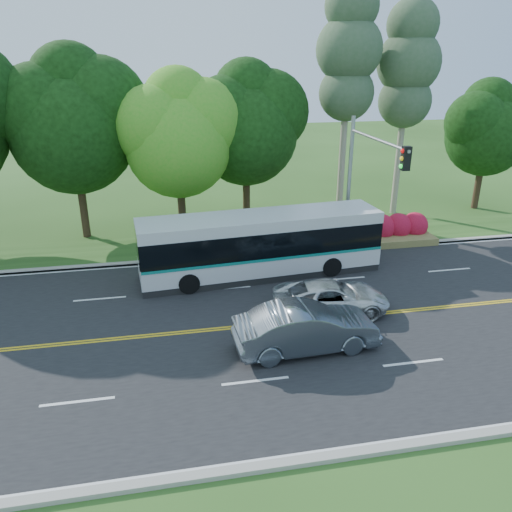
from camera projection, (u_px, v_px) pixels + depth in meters
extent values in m
plane|color=#2A4F1A|center=(251.00, 326.00, 19.36)|extent=(120.00, 120.00, 0.00)
cube|color=black|center=(251.00, 326.00, 19.36)|extent=(60.00, 14.00, 0.02)
cube|color=#A19D92|center=(226.00, 257.00, 25.84)|extent=(60.00, 0.30, 0.15)
cube|color=#A19D92|center=(301.00, 461.00, 12.82)|extent=(60.00, 0.30, 0.15)
cube|color=#2A4F1A|center=(222.00, 245.00, 27.54)|extent=(60.00, 4.00, 0.10)
cube|color=gold|center=(251.00, 327.00, 19.28)|extent=(57.00, 0.10, 0.00)
cube|color=gold|center=(251.00, 325.00, 19.42)|extent=(57.00, 0.10, 0.00)
cube|color=silver|center=(77.00, 402.00, 15.11)|extent=(2.20, 0.12, 0.00)
cube|color=silver|center=(255.00, 381.00, 16.08)|extent=(2.20, 0.12, 0.00)
cube|color=silver|center=(413.00, 362.00, 17.04)|extent=(2.20, 0.12, 0.00)
cube|color=silver|center=(100.00, 299.00, 21.49)|extent=(2.20, 0.12, 0.00)
cube|color=silver|center=(226.00, 288.00, 22.45)|extent=(2.20, 0.12, 0.00)
cube|color=silver|center=(342.00, 279.00, 23.41)|extent=(2.20, 0.12, 0.00)
cube|color=silver|center=(449.00, 270.00, 24.37)|extent=(2.20, 0.12, 0.00)
cube|color=silver|center=(227.00, 260.00, 25.59)|extent=(57.00, 0.12, 0.00)
cube|color=silver|center=(298.00, 455.00, 13.11)|extent=(57.00, 0.12, 0.00)
cylinder|color=#2F2215|center=(83.00, 206.00, 28.30)|extent=(0.44, 0.44, 3.60)
sphere|color=black|center=(73.00, 133.00, 26.76)|extent=(6.60, 6.60, 6.60)
sphere|color=black|center=(100.00, 106.00, 26.80)|extent=(5.28, 5.28, 5.28)
sphere|color=black|center=(43.00, 111.00, 25.91)|extent=(4.95, 4.95, 4.95)
sphere|color=black|center=(70.00, 84.00, 26.21)|extent=(4.29, 4.29, 4.29)
cylinder|color=#2F2215|center=(182.00, 209.00, 28.42)|extent=(0.44, 0.44, 3.24)
sphere|color=green|center=(178.00, 144.00, 27.05)|extent=(5.80, 5.80, 5.80)
sphere|color=green|center=(201.00, 121.00, 27.12)|extent=(4.64, 4.64, 4.64)
sphere|color=green|center=(155.00, 126.00, 26.29)|extent=(4.35, 4.35, 4.35)
sphere|color=green|center=(177.00, 102.00, 26.62)|extent=(3.77, 3.77, 3.77)
cylinder|color=#2F2215|center=(246.00, 197.00, 30.45)|extent=(0.44, 0.44, 3.42)
sphere|color=black|center=(246.00, 134.00, 29.02)|extent=(6.00, 6.00, 6.00)
sphere|color=black|center=(268.00, 111.00, 29.08)|extent=(4.80, 4.80, 4.80)
sphere|color=black|center=(226.00, 116.00, 28.24)|extent=(4.50, 4.50, 4.50)
sphere|color=black|center=(246.00, 93.00, 28.56)|extent=(3.90, 3.90, 3.90)
cylinder|color=gray|center=(343.00, 141.00, 30.30)|extent=(0.40, 0.40, 9.80)
sphere|color=#395636|center=(346.00, 93.00, 29.26)|extent=(3.23, 3.23, 3.23)
sphere|color=#395636|center=(349.00, 49.00, 28.36)|extent=(3.80, 3.80, 3.80)
sphere|color=#395636|center=(352.00, 5.00, 27.52)|extent=(3.04, 3.04, 3.04)
cylinder|color=gray|center=(400.00, 144.00, 31.59)|extent=(0.40, 0.40, 9.10)
sphere|color=#395636|center=(405.00, 101.00, 30.62)|extent=(3.23, 3.23, 3.23)
sphere|color=#395636|center=(409.00, 63.00, 29.79)|extent=(3.80, 3.80, 3.80)
sphere|color=#395636|center=(413.00, 24.00, 29.01)|extent=(3.04, 3.04, 3.04)
cylinder|color=#2F2215|center=(478.00, 186.00, 33.77)|extent=(0.44, 0.44, 3.06)
sphere|color=black|center=(486.00, 136.00, 32.52)|extent=(5.20, 5.20, 5.20)
sphere|color=black|center=(502.00, 119.00, 32.60)|extent=(4.16, 4.16, 4.16)
sphere|color=black|center=(476.00, 122.00, 31.81)|extent=(3.90, 3.90, 3.90)
sphere|color=black|center=(489.00, 104.00, 32.17)|extent=(3.38, 3.38, 3.38)
sphere|color=#A10D27|center=(278.00, 234.00, 27.07)|extent=(1.50, 1.50, 1.50)
sphere|color=#A10D27|center=(296.00, 233.00, 27.24)|extent=(1.50, 1.50, 1.50)
sphere|color=#A10D27|center=(314.00, 232.00, 27.42)|extent=(1.50, 1.50, 1.50)
sphere|color=#A10D27|center=(331.00, 231.00, 27.59)|extent=(1.50, 1.50, 1.50)
sphere|color=#A10D27|center=(348.00, 230.00, 27.77)|extent=(1.50, 1.50, 1.50)
sphere|color=#A10D27|center=(365.00, 228.00, 27.94)|extent=(1.50, 1.50, 1.50)
sphere|color=#A10D27|center=(382.00, 227.00, 28.12)|extent=(1.50, 1.50, 1.50)
sphere|color=#A10D27|center=(398.00, 226.00, 28.29)|extent=(1.50, 1.50, 1.50)
sphere|color=#A10D27|center=(415.00, 225.00, 28.47)|extent=(1.50, 1.50, 1.50)
cube|color=olive|center=(404.00, 240.00, 27.77)|extent=(3.50, 1.40, 0.40)
cylinder|color=#93959B|center=(349.00, 185.00, 25.83)|extent=(0.20, 0.20, 7.00)
cylinder|color=#93959B|center=(377.00, 140.00, 22.05)|extent=(0.14, 6.00, 0.14)
cube|color=black|center=(406.00, 158.00, 19.61)|extent=(0.32, 0.28, 0.95)
sphere|color=red|center=(403.00, 151.00, 19.47)|extent=(0.18, 0.18, 0.18)
sphere|color=yellow|center=(402.00, 159.00, 19.58)|extent=(0.18, 0.18, 0.18)
sphere|color=#19D833|center=(401.00, 166.00, 19.70)|extent=(0.18, 0.18, 0.18)
cube|color=silver|center=(261.00, 259.00, 23.63)|extent=(11.46, 3.40, 0.93)
cube|color=black|center=(261.00, 238.00, 23.24)|extent=(11.41, 3.43, 1.17)
cube|color=silver|center=(261.00, 220.00, 22.92)|extent=(11.46, 3.40, 0.53)
cube|color=#0D756B|center=(261.00, 251.00, 23.48)|extent=(11.41, 3.44, 0.13)
cube|color=black|center=(138.00, 248.00, 21.77)|extent=(0.26, 2.20, 1.60)
cube|color=#19E54C|center=(136.00, 228.00, 21.43)|extent=(0.18, 1.44, 0.21)
cube|color=black|center=(261.00, 271.00, 23.87)|extent=(11.46, 3.30, 0.33)
cylinder|color=black|center=(189.00, 283.00, 21.83)|extent=(0.96, 0.35, 0.94)
cylinder|color=black|center=(182.00, 264.00, 23.83)|extent=(0.96, 0.35, 0.94)
cylinder|color=black|center=(332.00, 267.00, 23.56)|extent=(0.96, 0.35, 0.94)
cylinder|color=black|center=(314.00, 250.00, 25.56)|extent=(0.96, 0.35, 0.94)
imported|color=slate|center=(306.00, 328.00, 17.55)|extent=(5.18, 2.06, 1.68)
imported|color=silver|center=(331.00, 298.00, 20.16)|extent=(4.85, 2.52, 1.30)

